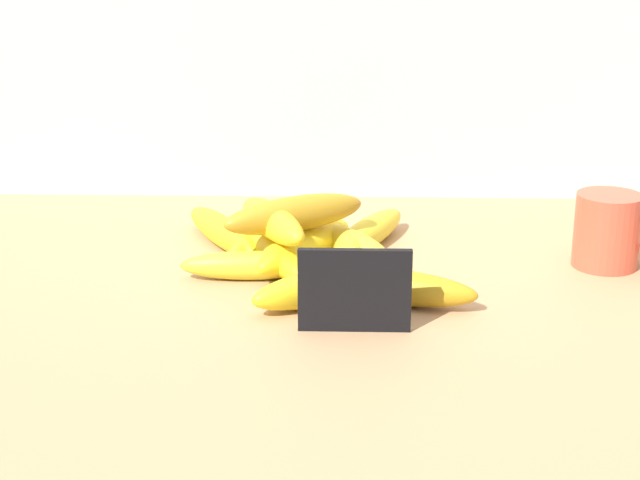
% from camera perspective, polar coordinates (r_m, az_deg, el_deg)
% --- Properties ---
extents(counter_top, '(1.10, 0.76, 0.03)m').
position_cam_1_polar(counter_top, '(1.07, 0.97, -3.98)').
color(counter_top, tan).
rests_on(counter_top, ground).
extents(chalkboard_sign, '(0.11, 0.02, 0.08)m').
position_cam_1_polar(chalkboard_sign, '(0.97, 1.97, -3.05)').
color(chalkboard_sign, black).
rests_on(chalkboard_sign, counter_top).
extents(coffee_mug, '(0.09, 0.07, 0.09)m').
position_cam_1_polar(coffee_mug, '(1.19, 16.14, 0.52)').
color(coffee_mug, '#D45038').
rests_on(coffee_mug, counter_top).
extents(banana_0, '(0.15, 0.04, 0.03)m').
position_cam_1_polar(banana_0, '(1.11, -4.07, -1.45)').
color(banana_0, yellow).
rests_on(banana_0, counter_top).
extents(banana_1, '(0.11, 0.18, 0.04)m').
position_cam_1_polar(banana_1, '(1.22, 2.79, 0.43)').
color(banana_1, yellow).
rests_on(banana_1, counter_top).
extents(banana_2, '(0.13, 0.18, 0.04)m').
position_cam_1_polar(banana_2, '(1.15, -0.84, -0.36)').
color(banana_2, yellow).
rests_on(banana_2, counter_top).
extents(banana_3, '(0.14, 0.14, 0.04)m').
position_cam_1_polar(banana_3, '(1.18, 1.15, -0.04)').
color(banana_3, yellow).
rests_on(banana_3, counter_top).
extents(banana_4, '(0.12, 0.18, 0.04)m').
position_cam_1_polar(banana_4, '(1.23, -5.58, 0.51)').
color(banana_4, gold).
rests_on(banana_4, counter_top).
extents(banana_5, '(0.11, 0.18, 0.04)m').
position_cam_1_polar(banana_5, '(1.15, -2.73, -0.61)').
color(banana_5, yellow).
rests_on(banana_5, counter_top).
extents(banana_6, '(0.04, 0.20, 0.04)m').
position_cam_1_polar(banana_6, '(1.11, 1.51, -1.28)').
color(banana_6, yellow).
rests_on(banana_6, counter_top).
extents(banana_7, '(0.13, 0.19, 0.03)m').
position_cam_1_polar(banana_7, '(1.22, -2.47, 0.37)').
color(banana_7, yellow).
rests_on(banana_7, counter_top).
extents(banana_8, '(0.16, 0.12, 0.04)m').
position_cam_1_polar(banana_8, '(1.04, 0.21, -2.66)').
color(banana_8, yellow).
rests_on(banana_8, counter_top).
extents(banana_9, '(0.19, 0.09, 0.04)m').
position_cam_1_polar(banana_9, '(1.05, 3.84, -2.64)').
color(banana_9, '#B88D1A').
rests_on(banana_9, counter_top).
extents(banana_10, '(0.10, 0.15, 0.04)m').
position_cam_1_polar(banana_10, '(1.13, -2.72, 1.09)').
color(banana_10, yellow).
rests_on(banana_10, banana_5).
extents(banana_11, '(0.17, 0.13, 0.04)m').
position_cam_1_polar(banana_11, '(1.13, -1.46, 1.50)').
color(banana_11, '#B4851E').
rests_on(banana_11, banana_2).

